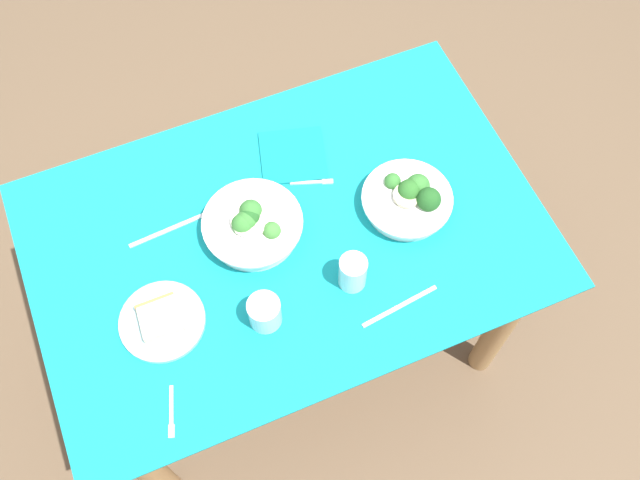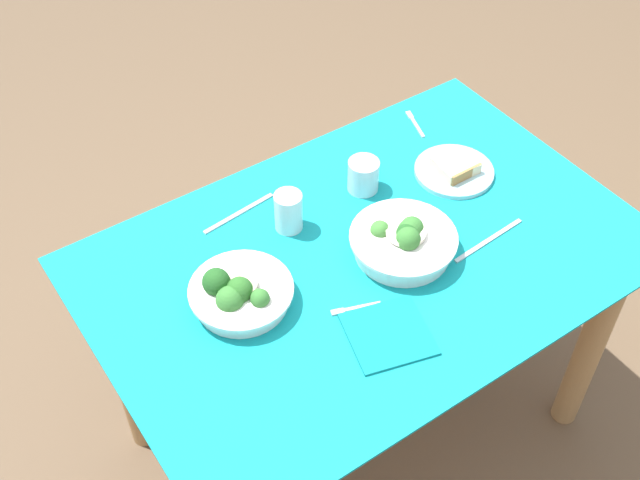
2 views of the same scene
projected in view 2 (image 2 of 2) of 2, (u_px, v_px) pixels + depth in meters
name	position (u px, v px, depth m)	size (l,w,h in m)	color
ground_plane	(357.00, 425.00, 2.31)	(6.00, 6.00, 0.00)	brown
dining_table	(365.00, 292.00, 1.89)	(1.22, 0.81, 0.72)	teal
broccoli_bowl_far	(239.00, 294.00, 1.68)	(0.22, 0.22, 0.09)	white
broccoli_bowl_near	(403.00, 241.00, 1.78)	(0.24, 0.24, 0.09)	white
bread_side_plate	(455.00, 169.00, 1.98)	(0.20, 0.20, 0.04)	#99C6D1
water_glass_center	(363.00, 175.00, 1.92)	(0.08, 0.08, 0.08)	silver
water_glass_side	(288.00, 211.00, 1.83)	(0.06, 0.06, 0.10)	silver
fork_by_far_bowl	(353.00, 309.00, 1.69)	(0.11, 0.05, 0.00)	#B7B7BC
fork_by_near_bowl	(415.00, 123.00, 2.12)	(0.04, 0.11, 0.00)	#B7B7BC
table_knife_left	(489.00, 240.00, 1.83)	(0.21, 0.01, 0.00)	#B7B7BC
table_knife_right	(239.00, 213.00, 1.89)	(0.20, 0.01, 0.00)	#B7B7BC
napkin_folded_upper	(388.00, 334.00, 1.64)	(0.16, 0.16, 0.01)	#0F777D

